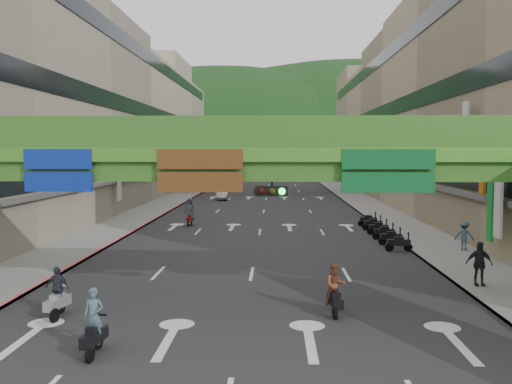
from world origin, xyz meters
name	(u,v)px	position (x,y,z in m)	size (l,w,h in m)	color
ground	(233,371)	(0.00, 0.00, 0.00)	(320.00, 320.00, 0.00)	black
road_slab	(266,202)	(0.00, 50.00, 0.01)	(18.00, 140.00, 0.02)	#28282B
sidewalk_left	(170,201)	(-11.00, 50.00, 0.07)	(4.00, 140.00, 0.15)	gray
sidewalk_right	(362,202)	(11.00, 50.00, 0.07)	(4.00, 140.00, 0.15)	gray
curb_left	(186,201)	(-9.10, 50.00, 0.09)	(0.20, 140.00, 0.18)	#CC5959
curb_right	(346,202)	(9.10, 50.00, 0.09)	(0.20, 140.00, 0.18)	gray
building_row_left	(100,119)	(-18.93, 50.00, 9.46)	(12.80, 95.00, 19.00)	#9E937F
building_row_right	(435,119)	(18.93, 50.00, 9.46)	(12.80, 95.00, 19.00)	gray
overpass_near	(270,170)	(0.93, 5.38, 5.21)	(28.00, 12.27, 7.10)	#4C9E2D
overpass_far	(268,154)	(0.00, 65.00, 5.40)	(28.00, 2.20, 7.10)	#4C9E2D
hill_left	(223,170)	(-15.00, 160.00, 0.00)	(168.00, 140.00, 112.00)	#1C4419
hill_right	(346,168)	(25.00, 180.00, 0.00)	(208.00, 176.00, 128.00)	#1C4419
bunting_string	(261,150)	(0.00, 30.00, 5.96)	(26.00, 0.36, 0.47)	black
scooter_rider_near	(94,325)	(-4.07, 1.00, 0.91)	(0.64, 1.60, 1.98)	black
scooter_rider_mid	(335,289)	(3.27, 5.30, 0.96)	(0.80, 1.60, 1.88)	black
scooter_rider_left	(57,293)	(-6.52, 4.59, 0.91)	(0.93, 1.59, 1.85)	gray
scooter_rider_far	(190,212)	(-5.59, 29.31, 1.13)	(0.96, 1.60, 2.20)	maroon
parked_scooter_row	(381,230)	(8.33, 23.84, 0.52)	(1.60, 11.55, 1.08)	black
car_silver	(222,195)	(-5.26, 52.94, 0.62)	(1.30, 3.74, 1.23)	#B2B1BA
car_yellow	(260,189)	(-0.98, 62.23, 0.63)	(1.49, 3.70, 1.26)	#BE7C08
pedestrian_dark	(479,267)	(9.80, 9.43, 0.94)	(1.10, 0.46, 1.88)	#212129
pedestrian_blue	(464,238)	(12.02, 18.15, 0.85)	(0.79, 0.51, 1.70)	#39515F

